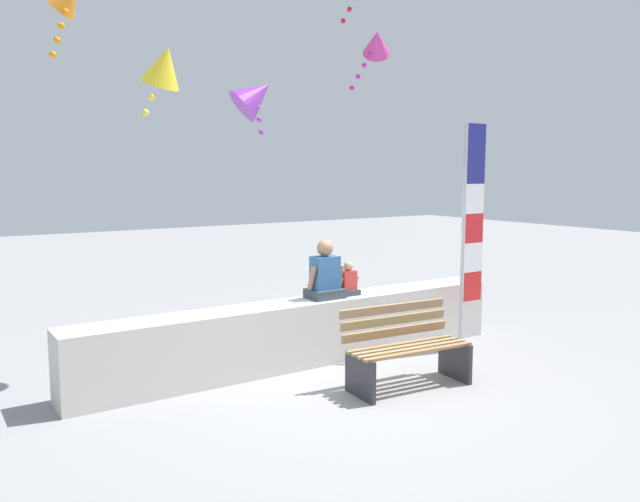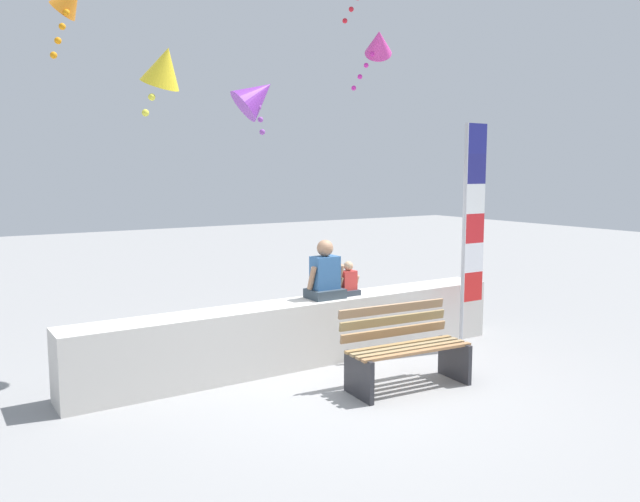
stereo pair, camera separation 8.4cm
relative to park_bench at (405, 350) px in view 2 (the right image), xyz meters
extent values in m
plane|color=gray|center=(-0.52, 0.36, -0.40)|extent=(40.00, 40.00, 0.00)
cube|color=beige|center=(-0.52, 1.32, -0.01)|extent=(5.77, 0.53, 0.79)
cube|color=#A27249|center=(-0.02, -0.25, 0.05)|extent=(1.41, 0.18, 0.03)
cube|color=#A07E52|center=(-0.01, -0.13, 0.05)|extent=(1.41, 0.18, 0.03)
cube|color=#977F58|center=(0.00, -0.02, 0.05)|extent=(1.41, 0.18, 0.03)
cube|color=#9D7949|center=(0.01, 0.09, 0.05)|extent=(1.41, 0.18, 0.03)
cube|color=#A57C54|center=(0.02, 0.20, 0.17)|extent=(1.41, 0.16, 0.10)
cube|color=#957D50|center=(0.02, 0.22, 0.30)|extent=(1.41, 0.16, 0.10)
cube|color=#977657|center=(0.02, 0.24, 0.43)|extent=(1.41, 0.16, 0.10)
cube|color=#2D2D33|center=(-0.65, -0.03, -0.18)|extent=(0.09, 0.53, 0.45)
cube|color=#2D2D33|center=(0.63, -0.13, -0.18)|extent=(0.09, 0.53, 0.45)
cube|color=#33404A|center=(-0.19, 1.32, 0.44)|extent=(0.43, 0.35, 0.12)
cube|color=#315E93|center=(-0.19, 1.32, 0.71)|extent=(0.33, 0.22, 0.41)
cylinder|color=#9B7256|center=(-0.40, 1.30, 0.66)|extent=(0.07, 0.17, 0.30)
cylinder|color=#9B7256|center=(0.01, 1.30, 0.66)|extent=(0.07, 0.17, 0.30)
sphere|color=#9B7256|center=(-0.19, 1.32, 1.02)|extent=(0.21, 0.21, 0.21)
cube|color=#303944|center=(0.16, 1.32, 0.42)|extent=(0.26, 0.21, 0.07)
cube|color=#D33A35|center=(0.16, 1.32, 0.58)|extent=(0.20, 0.13, 0.25)
cylinder|color=tan|center=(0.04, 1.31, 0.55)|extent=(0.04, 0.10, 0.18)
cylinder|color=tan|center=(0.29, 1.31, 0.55)|extent=(0.04, 0.10, 0.18)
sphere|color=tan|center=(0.16, 1.32, 0.76)|extent=(0.12, 0.12, 0.12)
cylinder|color=#B7B7BC|center=(1.53, 0.66, 1.09)|extent=(0.05, 0.05, 2.98)
cube|color=red|center=(1.73, 0.66, 0.44)|extent=(0.34, 0.02, 0.39)
cube|color=white|center=(1.73, 0.66, 0.83)|extent=(0.34, 0.02, 0.39)
cube|color=red|center=(1.73, 0.66, 1.22)|extent=(0.34, 0.02, 0.39)
cube|color=white|center=(1.73, 0.66, 1.61)|extent=(0.34, 0.02, 0.39)
cube|color=navy|center=(1.73, 0.66, 1.99)|extent=(0.34, 0.02, 0.39)
cube|color=navy|center=(1.73, 0.66, 2.38)|extent=(0.34, 0.02, 0.39)
cone|color=#DB3D9E|center=(2.06, 3.18, 4.04)|extent=(0.72, 0.76, 0.61)
sphere|color=#DB2AA6|center=(1.98, 3.24, 3.86)|extent=(0.08, 0.08, 0.08)
sphere|color=#DB2AA6|center=(1.90, 3.30, 3.68)|extent=(0.08, 0.08, 0.08)
sphere|color=#DB2AA6|center=(1.82, 3.36, 3.50)|extent=(0.08, 0.08, 0.08)
sphere|color=#DB2AA6|center=(1.74, 3.41, 3.32)|extent=(0.08, 0.08, 0.08)
sphere|color=red|center=(1.57, 3.26, 4.50)|extent=(0.08, 0.08, 0.08)
sphere|color=red|center=(1.48, 3.30, 4.32)|extent=(0.08, 0.08, 0.08)
cone|color=purple|center=(-0.18, 3.14, 3.05)|extent=(0.87, 0.71, 0.76)
sphere|color=purple|center=(-0.20, 3.04, 2.87)|extent=(0.08, 0.08, 0.08)
sphere|color=purple|center=(-0.23, 2.95, 2.69)|extent=(0.08, 0.08, 0.08)
sphere|color=purple|center=(-0.25, 2.85, 2.51)|extent=(0.08, 0.08, 0.08)
sphere|color=orange|center=(-2.79, 2.94, 3.82)|extent=(0.08, 0.08, 0.08)
sphere|color=orange|center=(-2.86, 2.86, 3.64)|extent=(0.08, 0.08, 0.08)
sphere|color=orange|center=(-2.92, 2.79, 3.46)|extent=(0.08, 0.08, 0.08)
sphere|color=orange|center=(-2.99, 2.72, 3.28)|extent=(0.08, 0.08, 0.08)
cone|color=yellow|center=(-1.95, 1.98, 3.15)|extent=(0.66, 0.72, 0.57)
sphere|color=yellow|center=(-2.04, 1.94, 2.97)|extent=(0.08, 0.08, 0.08)
sphere|color=yellow|center=(-2.13, 1.89, 2.79)|extent=(0.08, 0.08, 0.08)
sphere|color=yellow|center=(-2.23, 1.85, 2.61)|extent=(0.08, 0.08, 0.08)
camera|label=1|loc=(-4.53, -5.15, 1.96)|focal=35.49mm
camera|label=2|loc=(-4.45, -5.20, 1.96)|focal=35.49mm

